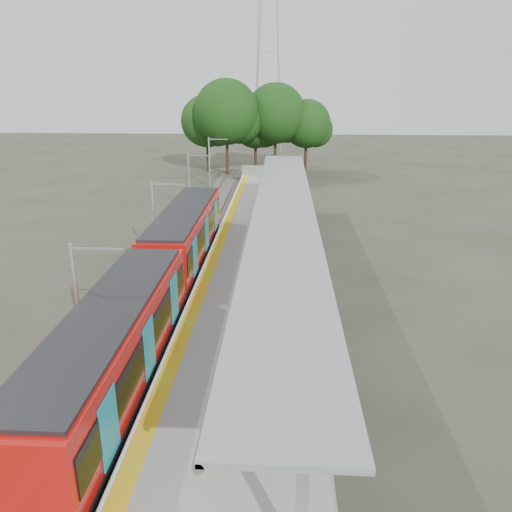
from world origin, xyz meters
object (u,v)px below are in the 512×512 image
at_px(train, 158,275).
at_px(bench_far, 280,217).
at_px(bench_near, 288,396).
at_px(litter_bin, 295,267).
at_px(info_pillar_near, 292,299).
at_px(bench_mid, 283,227).
at_px(info_pillar_far, 280,230).

xyz_separation_m(train, bench_far, (5.91, 13.06, -0.43)).
relative_size(bench_near, litter_bin, 1.61).
xyz_separation_m(bench_far, info_pillar_near, (0.62, -15.00, 0.18)).
relative_size(info_pillar_near, litter_bin, 1.97).
height_order(bench_mid, litter_bin, bench_mid).
bearing_deg(info_pillar_near, litter_bin, 89.51).
relative_size(train, bench_mid, 19.03).
bearing_deg(bench_far, bench_mid, -87.36).
bearing_deg(bench_near, bench_mid, 108.94).
distance_m(train, info_pillar_far, 10.91).
distance_m(bench_near, info_pillar_near, 6.90).
xyz_separation_m(bench_far, litter_bin, (0.83, -10.02, -0.15)).
relative_size(bench_far, info_pillar_near, 0.94).
height_order(bench_near, bench_mid, bench_near).
height_order(train, bench_near, train).
bearing_deg(bench_far, info_pillar_far, -91.12).
height_order(bench_near, bench_far, bench_far).
bearing_deg(bench_near, train, 143.74).
bearing_deg(litter_bin, bench_mid, 95.09).
distance_m(bench_mid, info_pillar_far, 1.46).
distance_m(info_pillar_far, litter_bin, 6.19).
distance_m(train, bench_mid, 12.23).
height_order(bench_far, litter_bin, bench_far).
xyz_separation_m(info_pillar_near, litter_bin, (0.21, 4.98, -0.33)).
height_order(bench_far, info_pillar_far, info_pillar_far).
relative_size(bench_far, info_pillar_far, 1.01).
bearing_deg(info_pillar_far, info_pillar_near, -105.51).
bearing_deg(litter_bin, bench_near, -92.18).
height_order(bench_near, litter_bin, bench_near).
bearing_deg(bench_mid, bench_far, 98.06).
distance_m(train, litter_bin, 7.42).
height_order(bench_mid, info_pillar_near, info_pillar_near).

